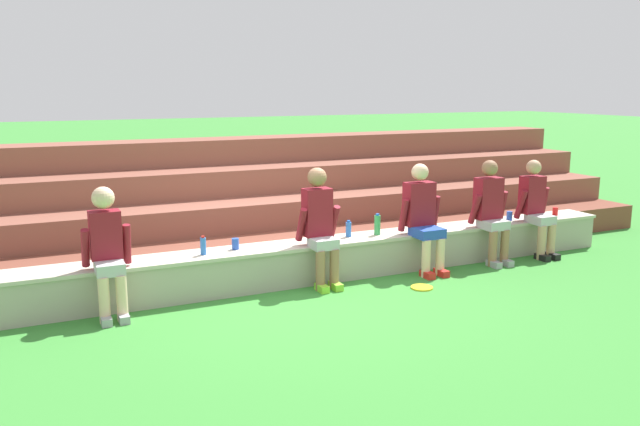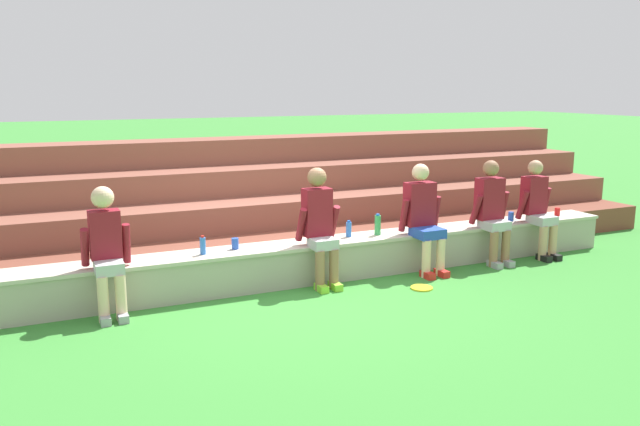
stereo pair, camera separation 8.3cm
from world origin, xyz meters
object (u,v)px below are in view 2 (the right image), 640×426
person_left_of_center (107,248)px  plastic_cup_left_end (511,216)px  water_bottle_near_left (203,246)px  frisbee (422,288)px  plastic_cup_right_end (235,244)px  person_right_of_center (423,215)px  water_bottle_mid_left (349,229)px  person_far_right (492,209)px  water_bottle_mid_right (378,225)px  plastic_cup_middle (557,212)px  person_center (320,223)px  person_rightmost_edge (538,207)px

person_left_of_center → plastic_cup_left_end: bearing=2.3°
water_bottle_near_left → frisbee: bearing=-18.9°
plastic_cup_left_end → plastic_cup_right_end: same height
person_right_of_center → water_bottle_near_left: bearing=175.9°
person_right_of_center → plastic_cup_right_end: bearing=173.3°
water_bottle_near_left → water_bottle_mid_left: bearing=2.8°
person_far_right → plastic_cup_left_end: bearing=23.9°
water_bottle_mid_left → water_bottle_mid_right: 0.38m
water_bottle_mid_right → plastic_cup_middle: size_ratio=2.31×
person_far_right → frisbee: (-1.45, -0.59, -0.71)m
person_center → water_bottle_near_left: 1.37m
person_center → plastic_cup_middle: person_center is taller
person_rightmost_edge → frisbee: size_ratio=5.11×
water_bottle_mid_left → person_left_of_center: bearing=-174.1°
person_rightmost_edge → water_bottle_mid_right: bearing=174.3°
frisbee → person_far_right: bearing=22.0°
person_left_of_center → person_right_of_center: 3.80m
person_right_of_center → person_rightmost_edge: size_ratio=1.03×
person_left_of_center → person_center: bearing=0.7°
person_left_of_center → water_bottle_near_left: (1.04, 0.21, -0.13)m
water_bottle_mid_left → plastic_cup_left_end: (2.48, -0.08, -0.03)m
water_bottle_near_left → water_bottle_mid_right: 2.24m
water_bottle_mid_left → plastic_cup_middle: bearing=-1.2°
person_rightmost_edge → person_left_of_center: bearing=-179.9°
plastic_cup_middle → water_bottle_mid_right: bearing=179.7°
plastic_cup_right_end → plastic_cup_middle: bearing=-0.7°
water_bottle_mid_left → person_center: bearing=-152.5°
person_left_of_center → person_far_right: person_far_right is taller
person_left_of_center → person_center: 2.38m
frisbee → water_bottle_mid_right: bearing=98.1°
person_left_of_center → water_bottle_mid_right: person_left_of_center is taller
person_center → person_left_of_center: bearing=-179.3°
person_left_of_center → water_bottle_mid_left: bearing=5.9°
plastic_cup_right_end → person_rightmost_edge: bearing=-3.8°
plastic_cup_middle → person_far_right: bearing=-169.9°
person_left_of_center → person_rightmost_edge: (5.66, 0.01, -0.01)m
water_bottle_mid_right → frisbee: size_ratio=1.04×
person_far_right → frisbee: 1.72m
person_right_of_center → water_bottle_mid_right: bearing=155.5°
person_left_of_center → plastic_cup_right_end: bearing=11.3°
person_center → plastic_cup_middle: size_ratio=11.99×
person_far_right → water_bottle_mid_right: person_far_right is taller
person_left_of_center → plastic_cup_left_end: (5.38, 0.21, -0.17)m
person_far_right → plastic_cup_left_end: 0.60m
person_left_of_center → frisbee: (3.40, -0.60, -0.70)m
person_left_of_center → frisbee: 3.52m
person_rightmost_edge → person_center: bearing=179.6°
water_bottle_mid_left → plastic_cup_left_end: bearing=-1.9°
water_bottle_near_left → water_bottle_mid_right: (2.24, 0.04, 0.03)m
person_left_of_center → person_far_right: 4.85m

